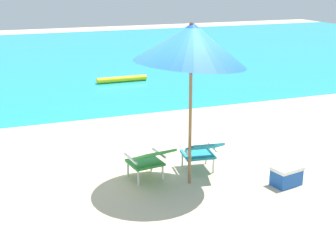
{
  "coord_description": "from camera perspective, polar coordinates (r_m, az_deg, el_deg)",
  "views": [
    {
      "loc": [
        -2.74,
        -6.97,
        3.23
      ],
      "look_at": [
        0.0,
        0.26,
        0.75
      ],
      "focal_mm": 50.32,
      "sensor_mm": 36.0,
      "label": 1
    }
  ],
  "objects": [
    {
      "name": "cooler_box",
      "position": [
        7.83,
        14.16,
        -5.85
      ],
      "size": [
        0.52,
        0.4,
        0.32
      ],
      "color": "#194CA5",
      "rests_on": "ground_plane"
    },
    {
      "name": "swim_buoy",
      "position": [
        15.03,
        -5.6,
        5.68
      ],
      "size": [
        1.6,
        0.18,
        0.18
      ],
      "primitive_type": "cylinder",
      "rotation": [
        0.0,
        1.57,
        0.0
      ],
      "color": "yellow",
      "rests_on": "ocean_band"
    },
    {
      "name": "beach_umbrella_center",
      "position": [
        7.1,
        2.85,
        9.95
      ],
      "size": [
        1.85,
        1.81,
        2.64
      ],
      "color": "olive",
      "rests_on": "ground_plane"
    },
    {
      "name": "ground_plane",
      "position": [
        11.76,
        -6.48,
        1.74
      ],
      "size": [
        40.0,
        40.0,
        0.0
      ],
      "primitive_type": "plane",
      "color": "#CCB78E"
    },
    {
      "name": "ocean_band",
      "position": [
        20.0,
        -12.74,
        8.08
      ],
      "size": [
        40.0,
        18.0,
        0.01
      ],
      "primitive_type": "cube",
      "color": "teal",
      "rests_on": "ground_plane"
    },
    {
      "name": "lounge_chair_right",
      "position": [
        7.97,
        4.01,
        -3.04
      ],
      "size": [
        0.64,
        0.94,
        0.68
      ],
      "color": "teal",
      "rests_on": "ground_plane"
    },
    {
      "name": "lounge_chair_left",
      "position": [
        7.62,
        -2.26,
        -4.01
      ],
      "size": [
        0.64,
        0.93,
        0.68
      ],
      "color": "#338E3D",
      "rests_on": "ground_plane"
    }
  ]
}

